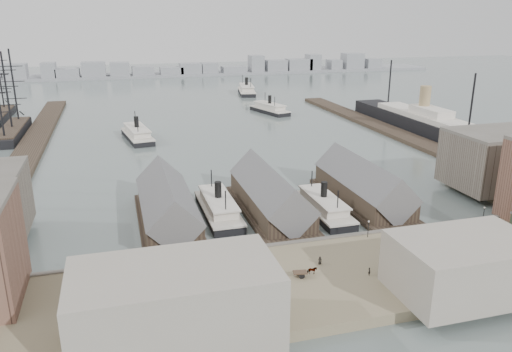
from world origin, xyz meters
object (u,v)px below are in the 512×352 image
object	(u,v)px
horse_cart_left	(113,284)
horse_cart_right	(396,267)
ocean_steamer	(423,122)
horse_cart_center	(308,272)
ferry_docked_west	(218,207)

from	to	relation	value
horse_cart_left	horse_cart_right	xyz separation A→B (m)	(52.04, -8.15, 0.07)
ocean_steamer	horse_cart_center	distance (m)	144.14
ocean_steamer	horse_cart_left	distance (m)	166.34
horse_cart_right	ocean_steamer	bearing A→B (deg)	-23.06
ferry_docked_west	horse_cart_right	xyz separation A→B (m)	(25.90, -41.19, 0.61)
ferry_docked_west	horse_cart_right	size ratio (longest dim) A/B	5.50
horse_cart_left	horse_cart_center	size ratio (longest dim) A/B	0.93
horse_cart_center	horse_cart_right	distance (m)	17.08
horse_cart_center	horse_cart_right	size ratio (longest dim) A/B	1.01
horse_cart_left	horse_cart_center	world-z (taller)	horse_cart_center
ocean_steamer	horse_cart_right	size ratio (longest dim) A/B	20.60
ferry_docked_west	ocean_steamer	bearing A→B (deg)	33.42
ocean_steamer	horse_cart_center	xyz separation A→B (m)	(-95.93, -107.57, -1.52)
ferry_docked_west	horse_cart_left	world-z (taller)	ferry_docked_west
ocean_steamer	horse_cart_right	distance (m)	135.87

